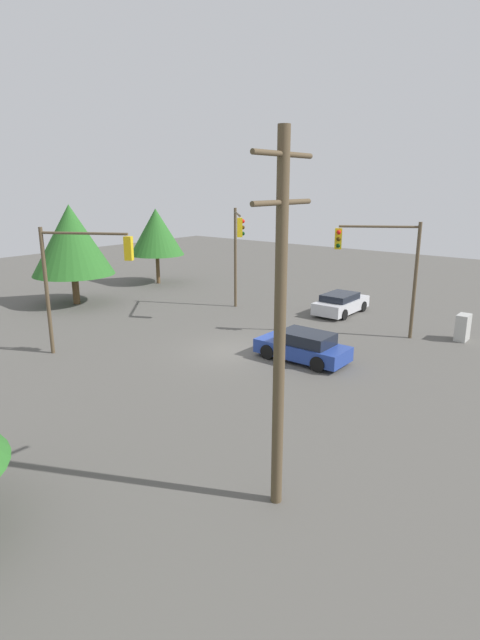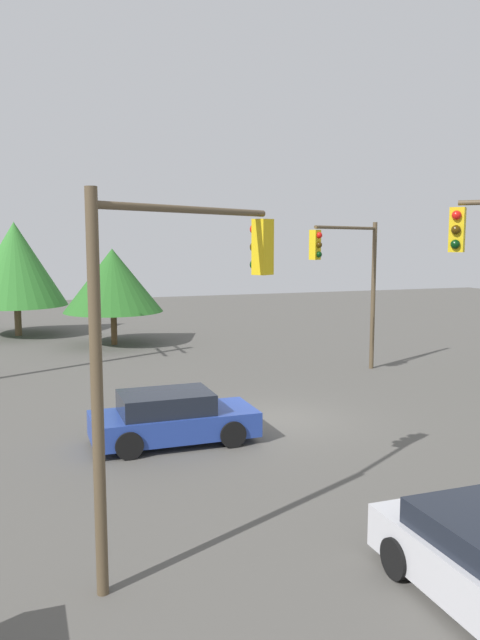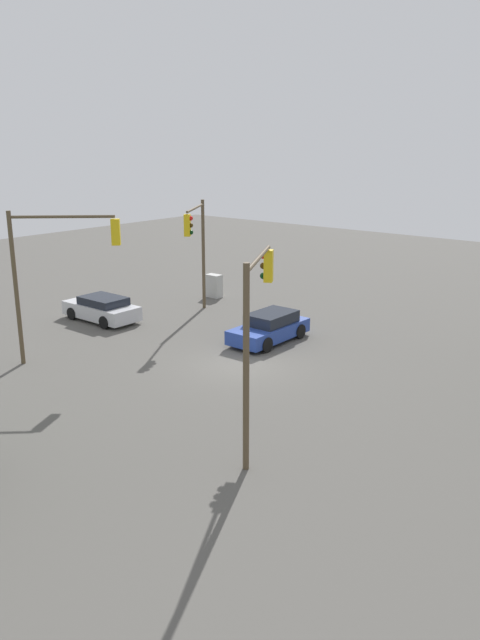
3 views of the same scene
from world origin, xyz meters
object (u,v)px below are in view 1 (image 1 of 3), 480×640
at_px(traffic_signal_main, 80,269).
at_px(traffic_signal_aux, 237,243).
at_px(sedan_silver, 341,303).
at_px(traffic_signal_cross, 383,259).
at_px(sedan_blue, 303,347).
at_px(electrical_cabinet, 463,327).

xyz_separation_m(traffic_signal_main, traffic_signal_aux, (10.70, -0.58, 0.27)).
relative_size(sedan_silver, traffic_signal_cross, 0.71).
bearing_deg(traffic_signal_aux, sedan_blue, 15.25).
bearing_deg(traffic_signal_cross, electrical_cabinet, 178.48).
distance_m(sedan_blue, traffic_signal_main, 10.75).
relative_size(traffic_signal_cross, traffic_signal_aux, 0.94).
relative_size(traffic_signal_main, traffic_signal_cross, 0.99).
height_order(sedan_blue, traffic_signal_aux, traffic_signal_aux).
height_order(traffic_signal_main, electrical_cabinet, traffic_signal_main).
xyz_separation_m(sedan_silver, sedan_blue, (-8.88, -2.69, 0.02)).
xyz_separation_m(traffic_signal_main, traffic_signal_cross, (11.31, -9.63, 0.02)).
height_order(sedan_silver, electrical_cabinet, electrical_cabinet).
relative_size(traffic_signal_main, traffic_signal_aux, 0.93).
bearing_deg(traffic_signal_cross, sedan_silver, -71.82).
relative_size(sedan_blue, electrical_cabinet, 3.09).
distance_m(traffic_signal_main, electrical_cabinet, 19.21).
relative_size(sedan_silver, electrical_cabinet, 3.09).
distance_m(sedan_silver, traffic_signal_aux, 7.48).
xyz_separation_m(sedan_silver, traffic_signal_main, (-14.58, 5.75, 3.49)).
relative_size(sedan_blue, traffic_signal_main, 0.71).
relative_size(sedan_blue, traffic_signal_aux, 0.67).
height_order(sedan_blue, traffic_signal_main, traffic_signal_main).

